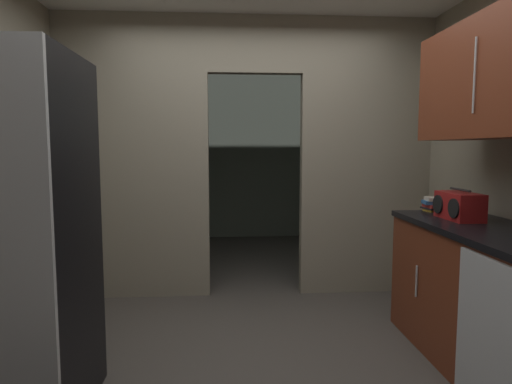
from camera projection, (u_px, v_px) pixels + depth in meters
name	position (u px, v px, depth m)	size (l,w,h in m)	color
ground	(261.00, 369.00, 2.80)	(20.00, 20.00, 0.00)	#47423D
kitchen_partition	(246.00, 151.00, 4.16)	(3.49, 0.12, 2.61)	gray
adjoining_room_shell	(241.00, 155.00, 6.07)	(3.49, 2.83, 2.61)	gray
refrigerator	(8.00, 240.00, 2.24)	(0.72, 0.78, 1.87)	black
lower_cabinet_run	(492.00, 302.00, 2.72)	(0.65, 1.70, 0.91)	maroon
dishwasher	(489.00, 342.00, 2.23)	(0.02, 0.56, 0.85)	#B7BABC
upper_cabinet_counterside	(504.00, 76.00, 2.58)	(0.36, 1.53, 0.73)	maroon
boombox	(459.00, 206.00, 3.04)	(0.20, 0.36, 0.21)	maroon
book_stack	(432.00, 204.00, 3.43)	(0.14, 0.17, 0.11)	gold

